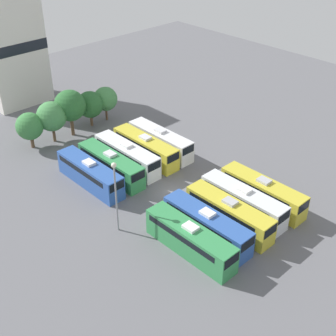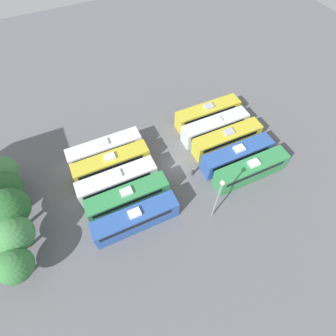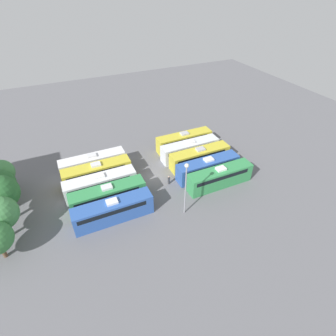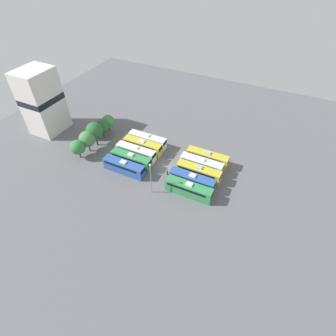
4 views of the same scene
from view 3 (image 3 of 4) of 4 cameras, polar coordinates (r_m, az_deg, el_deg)
name	(u,v)px [view 3 (image 3 of 4)]	position (r m, az deg, el deg)	size (l,w,h in m)	color
ground_plane	(154,178)	(46.62, -3.02, -2.10)	(120.47, 120.47, 0.00)	slate
bus_0	(220,177)	(44.74, 11.16, -1.86)	(2.61, 11.54, 3.62)	#338C4C
bus_1	(208,167)	(46.53, 8.62, 0.17)	(2.61, 11.54, 3.62)	#2D56A8
bus_2	(200,157)	(49.04, 6.88, 2.46)	(2.61, 11.54, 3.62)	gold
bus_3	(190,149)	(51.06, 4.75, 4.14)	(2.61, 11.54, 3.62)	silver
bus_4	(184,141)	(53.70, 3.51, 5.97)	(2.61, 11.54, 3.62)	gold
bus_5	(113,210)	(38.98, -11.87, -8.96)	(2.61, 11.54, 3.62)	#2D56A8
bus_6	(108,195)	(41.42, -12.93, -5.85)	(2.61, 11.54, 3.62)	#338C4C
bus_7	(100,184)	(43.80, -14.48, -3.40)	(2.61, 11.54, 3.62)	silver
bus_8	(97,172)	(46.44, -15.17, -0.92)	(2.61, 11.54, 3.62)	gold
bus_9	(93,163)	(48.88, -16.02, 1.01)	(2.61, 11.54, 3.62)	silver
worker_person	(169,180)	(44.80, 0.19, -2.67)	(0.36, 0.36, 1.63)	#333338
light_pole	(186,182)	(36.23, 3.91, -3.04)	(0.60, 0.60, 9.16)	gray
tree_1	(0,214)	(40.61, -32.72, -8.35)	(4.57, 4.57, 6.55)	brown
tree_2	(1,193)	(42.61, -32.64, -4.62)	(4.90, 4.90, 7.53)	brown
tree_3	(1,184)	(46.75, -32.64, -2.94)	(4.32, 4.32, 5.93)	brown
tree_4	(1,172)	(49.29, -32.53, -0.80)	(4.00, 4.00, 5.81)	brown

